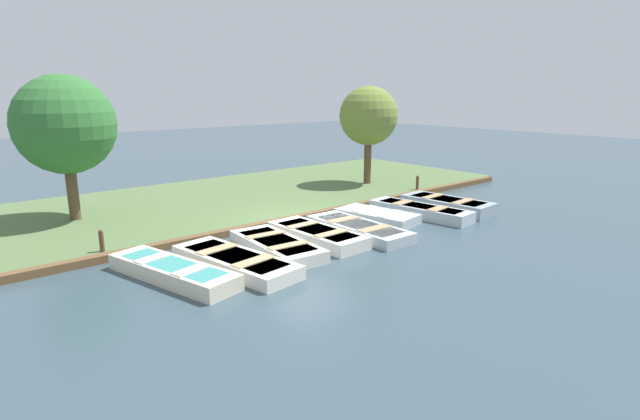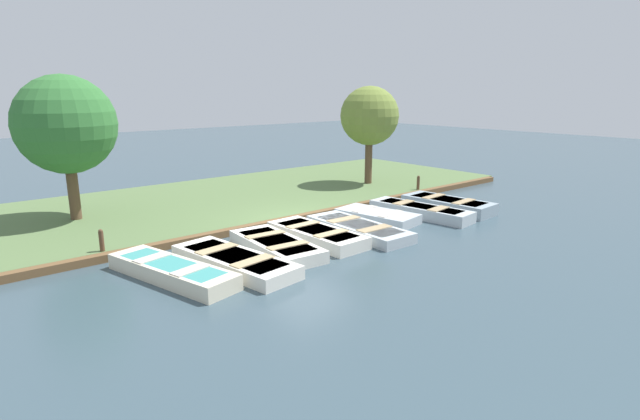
{
  "view_description": "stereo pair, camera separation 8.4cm",
  "coord_description": "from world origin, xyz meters",
  "px_view_note": "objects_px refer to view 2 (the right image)",
  "views": [
    {
      "loc": [
        11.56,
        -9.33,
        4.17
      ],
      "look_at": [
        0.47,
        0.11,
        0.65
      ],
      "focal_mm": 28.0,
      "sensor_mm": 36.0,
      "label": 1
    },
    {
      "loc": [
        11.62,
        -9.27,
        4.17
      ],
      "look_at": [
        0.47,
        0.11,
        0.65
      ],
      "focal_mm": 28.0,
      "sensor_mm": 36.0,
      "label": 2
    }
  ],
  "objects_px": {
    "rowboat_6": "(420,211)",
    "rowboat_1": "(234,261)",
    "park_tree_far_left": "(66,125)",
    "rowboat_2": "(276,246)",
    "rowboat_5": "(377,216)",
    "mooring_post_near": "(102,244)",
    "park_tree_left": "(370,116)",
    "rowboat_4": "(358,229)",
    "mooring_post_far": "(418,185)",
    "rowboat_0": "(172,271)",
    "rowboat_7": "(448,204)",
    "rowboat_3": "(317,235)"
  },
  "relations": [
    {
      "from": "rowboat_6",
      "to": "rowboat_1",
      "type": "bearing_deg",
      "value": -94.33
    },
    {
      "from": "rowboat_6",
      "to": "park_tree_far_left",
      "type": "relative_size",
      "value": 0.79
    },
    {
      "from": "rowboat_2",
      "to": "rowboat_5",
      "type": "relative_size",
      "value": 1.14
    },
    {
      "from": "mooring_post_near",
      "to": "park_tree_left",
      "type": "relative_size",
      "value": 0.18
    },
    {
      "from": "rowboat_1",
      "to": "rowboat_5",
      "type": "xyz_separation_m",
      "value": [
        -0.84,
        5.84,
        -0.01
      ]
    },
    {
      "from": "rowboat_4",
      "to": "mooring_post_far",
      "type": "bearing_deg",
      "value": 114.94
    },
    {
      "from": "rowboat_0",
      "to": "park_tree_far_left",
      "type": "bearing_deg",
      "value": 169.79
    },
    {
      "from": "rowboat_5",
      "to": "park_tree_far_left",
      "type": "relative_size",
      "value": 0.6
    },
    {
      "from": "rowboat_5",
      "to": "rowboat_6",
      "type": "height_order",
      "value": "rowboat_6"
    },
    {
      "from": "rowboat_0",
      "to": "park_tree_left",
      "type": "bearing_deg",
      "value": 99.71
    },
    {
      "from": "rowboat_2",
      "to": "mooring_post_far",
      "type": "distance_m",
      "value": 9.04
    },
    {
      "from": "rowboat_4",
      "to": "mooring_post_near",
      "type": "bearing_deg",
      "value": -109.73
    },
    {
      "from": "rowboat_7",
      "to": "mooring_post_far",
      "type": "xyz_separation_m",
      "value": [
        -2.48,
        1.39,
        0.18
      ]
    },
    {
      "from": "rowboat_4",
      "to": "mooring_post_far",
      "type": "distance_m",
      "value": 6.4
    },
    {
      "from": "rowboat_0",
      "to": "rowboat_5",
      "type": "xyz_separation_m",
      "value": [
        -0.57,
        7.29,
        -0.03
      ]
    },
    {
      "from": "rowboat_2",
      "to": "rowboat_3",
      "type": "bearing_deg",
      "value": 97.52
    },
    {
      "from": "rowboat_6",
      "to": "mooring_post_near",
      "type": "height_order",
      "value": "mooring_post_near"
    },
    {
      "from": "rowboat_2",
      "to": "mooring_post_near",
      "type": "height_order",
      "value": "mooring_post_near"
    },
    {
      "from": "rowboat_4",
      "to": "park_tree_left",
      "type": "relative_size",
      "value": 0.82
    },
    {
      "from": "rowboat_0",
      "to": "rowboat_4",
      "type": "height_order",
      "value": "rowboat_0"
    },
    {
      "from": "rowboat_1",
      "to": "rowboat_3",
      "type": "relative_size",
      "value": 1.16
    },
    {
      "from": "rowboat_1",
      "to": "rowboat_2",
      "type": "relative_size",
      "value": 1.15
    },
    {
      "from": "rowboat_2",
      "to": "park_tree_far_left",
      "type": "distance_m",
      "value": 7.65
    },
    {
      "from": "rowboat_3",
      "to": "park_tree_left",
      "type": "height_order",
      "value": "park_tree_left"
    },
    {
      "from": "park_tree_left",
      "to": "mooring_post_near",
      "type": "bearing_deg",
      "value": -78.95
    },
    {
      "from": "rowboat_2",
      "to": "rowboat_5",
      "type": "bearing_deg",
      "value": 101.31
    },
    {
      "from": "rowboat_4",
      "to": "park_tree_far_left",
      "type": "relative_size",
      "value": 0.76
    },
    {
      "from": "rowboat_1",
      "to": "park_tree_left",
      "type": "bearing_deg",
      "value": 109.48
    },
    {
      "from": "rowboat_2",
      "to": "park_tree_far_left",
      "type": "relative_size",
      "value": 0.69
    },
    {
      "from": "rowboat_6",
      "to": "rowboat_7",
      "type": "height_order",
      "value": "rowboat_7"
    },
    {
      "from": "rowboat_1",
      "to": "rowboat_4",
      "type": "bearing_deg",
      "value": 84.21
    },
    {
      "from": "rowboat_0",
      "to": "rowboat_5",
      "type": "height_order",
      "value": "rowboat_0"
    },
    {
      "from": "mooring_post_far",
      "to": "park_tree_far_left",
      "type": "xyz_separation_m",
      "value": [
        -3.88,
        -12.0,
        2.74
      ]
    },
    {
      "from": "rowboat_4",
      "to": "rowboat_0",
      "type": "bearing_deg",
      "value": -89.56
    },
    {
      "from": "rowboat_5",
      "to": "rowboat_2",
      "type": "bearing_deg",
      "value": -93.32
    },
    {
      "from": "rowboat_7",
      "to": "park_tree_left",
      "type": "bearing_deg",
      "value": 165.57
    },
    {
      "from": "rowboat_7",
      "to": "rowboat_2",
      "type": "bearing_deg",
      "value": -95.22
    },
    {
      "from": "rowboat_1",
      "to": "rowboat_2",
      "type": "bearing_deg",
      "value": 95.14
    },
    {
      "from": "rowboat_4",
      "to": "mooring_post_far",
      "type": "relative_size",
      "value": 4.54
    },
    {
      "from": "mooring_post_near",
      "to": "mooring_post_far",
      "type": "xyz_separation_m",
      "value": [
        0.0,
        12.41,
        0.0
      ]
    },
    {
      "from": "rowboat_3",
      "to": "mooring_post_far",
      "type": "bearing_deg",
      "value": 106.17
    },
    {
      "from": "rowboat_3",
      "to": "rowboat_2",
      "type": "bearing_deg",
      "value": -88.61
    },
    {
      "from": "rowboat_1",
      "to": "park_tree_far_left",
      "type": "height_order",
      "value": "park_tree_far_left"
    },
    {
      "from": "rowboat_2",
      "to": "rowboat_3",
      "type": "xyz_separation_m",
      "value": [
        -0.07,
        1.44,
        0.01
      ]
    },
    {
      "from": "rowboat_2",
      "to": "mooring_post_far",
      "type": "xyz_separation_m",
      "value": [
        -2.37,
        8.73,
        0.22
      ]
    },
    {
      "from": "park_tree_far_left",
      "to": "rowboat_5",
      "type": "bearing_deg",
      "value": 53.08
    },
    {
      "from": "rowboat_5",
      "to": "park_tree_left",
      "type": "xyz_separation_m",
      "value": [
        -4.18,
        3.81,
        2.9
      ]
    },
    {
      "from": "park_tree_left",
      "to": "park_tree_far_left",
      "type": "bearing_deg",
      "value": -97.77
    },
    {
      "from": "mooring_post_near",
      "to": "park_tree_left",
      "type": "bearing_deg",
      "value": 101.05
    },
    {
      "from": "rowboat_7",
      "to": "mooring_post_far",
      "type": "height_order",
      "value": "mooring_post_far"
    }
  ]
}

